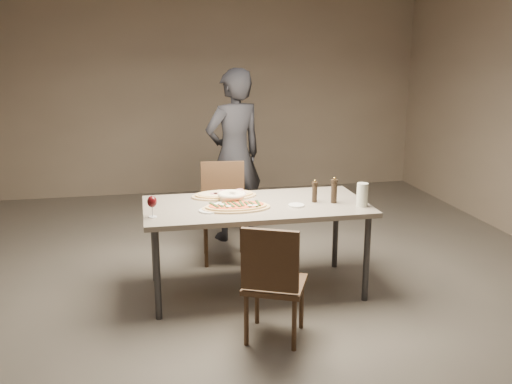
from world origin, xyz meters
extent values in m
plane|color=#5D5750|center=(0.00, 0.00, 0.00)|extent=(7.00, 7.00, 0.00)
plane|color=gray|center=(0.00, 3.50, 1.40)|extent=(6.00, 0.00, 6.00)
cube|color=gray|center=(0.00, 0.00, 0.73)|extent=(1.80, 0.90, 0.04)
cylinder|color=#333335|center=(-0.82, -0.37, 0.35)|extent=(0.05, 0.05, 0.71)
cylinder|color=#333335|center=(0.82, -0.37, 0.35)|extent=(0.05, 0.05, 0.71)
cylinder|color=#333335|center=(-0.82, 0.37, 0.35)|extent=(0.05, 0.05, 0.71)
cylinder|color=#333335|center=(0.82, 0.37, 0.35)|extent=(0.05, 0.05, 0.71)
ellipsoid|color=white|center=(-0.04, -0.17, 0.79)|extent=(0.05, 0.05, 0.01)
ellipsoid|color=white|center=(-0.29, -0.09, 0.79)|extent=(0.05, 0.05, 0.01)
ellipsoid|color=white|center=(-0.33, -0.06, 0.79)|extent=(0.05, 0.05, 0.01)
ellipsoid|color=white|center=(-0.25, -0.15, 0.79)|extent=(0.05, 0.05, 0.01)
ellipsoid|color=white|center=(-0.08, -0.16, 0.79)|extent=(0.05, 0.05, 0.01)
ellipsoid|color=white|center=(-0.31, -0.04, 0.79)|extent=(0.05, 0.05, 0.01)
cube|color=#213416|center=(-0.35, -0.09, 0.79)|extent=(0.07, 0.15, 0.01)
cube|color=#213416|center=(-0.31, -0.09, 0.79)|extent=(0.05, 0.16, 0.01)
cube|color=#213416|center=(-0.27, -0.11, 0.79)|extent=(0.03, 0.16, 0.01)
cube|color=#213416|center=(-0.22, -0.11, 0.79)|extent=(0.05, 0.16, 0.01)
cube|color=#213416|center=(-0.18, -0.11, 0.79)|extent=(0.06, 0.16, 0.01)
cube|color=#213416|center=(-0.14, -0.09, 0.79)|extent=(0.03, 0.16, 0.01)
cube|color=#213416|center=(-0.09, -0.13, 0.79)|extent=(0.04, 0.16, 0.01)
cube|color=#213416|center=(-0.05, -0.12, 0.79)|extent=(0.06, 0.16, 0.01)
cube|color=#213416|center=(0.00, -0.10, 0.79)|extent=(0.02, 0.16, 0.01)
cylinder|color=#D07F86|center=(-0.13, 0.31, 0.79)|extent=(0.06, 0.06, 0.00)
cylinder|color=#D07F86|center=(-0.09, 0.30, 0.79)|extent=(0.06, 0.06, 0.00)
cylinder|color=#D07F86|center=(-0.31, 0.27, 0.79)|extent=(0.06, 0.06, 0.00)
cylinder|color=#D07F86|center=(-0.06, 0.26, 0.79)|extent=(0.06, 0.06, 0.00)
cylinder|color=#D07F86|center=(-0.28, 0.27, 0.79)|extent=(0.06, 0.06, 0.00)
cylinder|color=#D07F86|center=(-0.21, 0.35, 0.79)|extent=(0.06, 0.06, 0.00)
cylinder|color=#D07F86|center=(-0.07, 0.36, 0.79)|extent=(0.06, 0.06, 0.00)
cylinder|color=beige|center=(-0.18, 0.09, 0.79)|extent=(0.20, 0.20, 0.08)
torus|color=beige|center=(-0.18, 0.09, 0.82)|extent=(0.23, 0.23, 0.03)
cube|color=#A87544|center=(-0.16, 0.09, 0.80)|extent=(0.07, 0.06, 0.04)
cube|color=#A87544|center=(-0.17, 0.11, 0.80)|extent=(0.05, 0.06, 0.04)
cube|color=#A87544|center=(-0.21, 0.10, 0.80)|extent=(0.07, 0.07, 0.04)
cube|color=#A87544|center=(-0.21, 0.07, 0.80)|extent=(0.08, 0.08, 0.04)
cube|color=#A87544|center=(-0.17, 0.06, 0.80)|extent=(0.07, 0.08, 0.04)
cylinder|color=white|center=(0.30, -0.13, 0.76)|extent=(0.13, 0.13, 0.01)
cylinder|color=#ADA33F|center=(0.30, -0.13, 0.76)|extent=(0.09, 0.09, 0.00)
cylinder|color=black|center=(0.48, -0.04, 0.83)|extent=(0.04, 0.04, 0.15)
cylinder|color=black|center=(0.48, -0.04, 0.91)|extent=(0.05, 0.05, 0.02)
sphere|color=gold|center=(0.48, -0.04, 0.93)|extent=(0.02, 0.02, 0.02)
cylinder|color=black|center=(0.63, -0.09, 0.84)|extent=(0.05, 0.05, 0.17)
cylinder|color=black|center=(0.63, -0.09, 0.94)|extent=(0.06, 0.06, 0.02)
sphere|color=gold|center=(0.63, -0.09, 0.96)|extent=(0.02, 0.02, 0.02)
cylinder|color=silver|center=(0.82, -0.23, 0.84)|extent=(0.09, 0.09, 0.19)
cylinder|color=silver|center=(-0.83, -0.21, 0.75)|extent=(0.06, 0.06, 0.01)
cylinder|color=silver|center=(-0.83, -0.21, 0.79)|extent=(0.01, 0.01, 0.08)
ellipsoid|color=#40090B|center=(-0.83, -0.21, 0.87)|extent=(0.07, 0.07, 0.09)
cylinder|color=white|center=(-0.39, -0.14, 0.76)|extent=(0.17, 0.17, 0.01)
cube|color=#3E291A|center=(-0.03, -0.80, 0.39)|extent=(0.53, 0.53, 0.04)
cylinder|color=#3E291A|center=(-0.25, -0.88, 0.19)|extent=(0.03, 0.03, 0.37)
cylinder|color=#3E291A|center=(0.05, -1.02, 0.19)|extent=(0.03, 0.03, 0.37)
cylinder|color=#3E291A|center=(-0.11, -0.58, 0.19)|extent=(0.03, 0.03, 0.37)
cylinder|color=#3E291A|center=(0.19, -0.72, 0.19)|extent=(0.03, 0.03, 0.37)
cube|color=#3E291A|center=(-0.10, -0.97, 0.64)|extent=(0.36, 0.19, 0.42)
cube|color=#3E291A|center=(-0.15, 0.76, 0.43)|extent=(0.47, 0.47, 0.04)
cylinder|color=#3E291A|center=(0.04, 0.92, 0.20)|extent=(0.04, 0.04, 0.41)
cylinder|color=#3E291A|center=(-0.31, 0.95, 0.20)|extent=(0.04, 0.04, 0.41)
cylinder|color=#3E291A|center=(0.01, 0.56, 0.20)|extent=(0.04, 0.04, 0.41)
cylinder|color=#3E291A|center=(-0.35, 0.60, 0.20)|extent=(0.04, 0.04, 0.41)
cube|color=#3E291A|center=(-0.13, 0.95, 0.69)|extent=(0.42, 0.08, 0.46)
imported|color=black|center=(0.05, 1.39, 0.89)|extent=(0.76, 0.64, 1.78)
camera|label=1|loc=(-0.89, -4.36, 1.98)|focal=40.00mm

